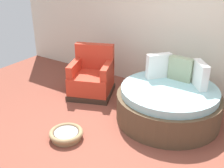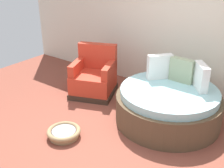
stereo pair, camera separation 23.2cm
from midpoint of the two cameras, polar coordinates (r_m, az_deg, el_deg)
ground_plane at (r=4.16m, az=-0.07°, el=-12.28°), size 8.00×8.00×0.02m
back_wall at (r=5.36m, az=13.11°, el=12.90°), size 8.00×0.12×2.89m
round_daybed at (r=4.64m, az=10.11°, el=-3.82°), size 1.69×1.69×1.00m
red_armchair at (r=5.44m, az=-5.36°, el=1.25°), size 1.04×1.04×0.94m
pet_basket at (r=4.29m, az=-10.93°, el=-10.10°), size 0.51×0.51×0.13m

